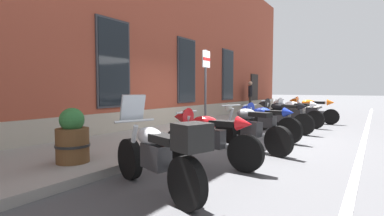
{
  "coord_description": "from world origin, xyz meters",
  "views": [
    {
      "loc": [
        -7.5,
        -3.43,
        1.35
      ],
      "look_at": [
        -0.99,
        0.79,
        0.85
      ],
      "focal_mm": 26.65,
      "sensor_mm": 36.0,
      "label": 1
    }
  ],
  "objects_px": {
    "motorcycle_grey_naked": "(249,129)",
    "motorcycle_orange_sport": "(308,109)",
    "motorcycle_blue_sport": "(263,120)",
    "motorcycle_white_sport": "(292,111)",
    "pedestrian_dark_jacket": "(250,94)",
    "motorcycle_red_sport": "(206,134)",
    "motorcycle_silver_touring": "(159,154)",
    "motorcycle_black_sport": "(279,114)",
    "barrel_planter": "(72,138)",
    "parking_sign": "(206,80)"
  },
  "relations": [
    {
      "from": "motorcycle_white_sport",
      "to": "pedestrian_dark_jacket",
      "type": "relative_size",
      "value": 1.26
    },
    {
      "from": "motorcycle_white_sport",
      "to": "motorcycle_orange_sport",
      "type": "bearing_deg",
      "value": -10.76
    },
    {
      "from": "motorcycle_silver_touring",
      "to": "motorcycle_grey_naked",
      "type": "distance_m",
      "value": 3.14
    },
    {
      "from": "motorcycle_grey_naked",
      "to": "motorcycle_orange_sport",
      "type": "xyz_separation_m",
      "value": [
        6.28,
        -0.05,
        0.09
      ]
    },
    {
      "from": "motorcycle_silver_touring",
      "to": "barrel_planter",
      "type": "height_order",
      "value": "motorcycle_silver_touring"
    },
    {
      "from": "motorcycle_white_sport",
      "to": "pedestrian_dark_jacket",
      "type": "bearing_deg",
      "value": 37.35
    },
    {
      "from": "motorcycle_red_sport",
      "to": "parking_sign",
      "type": "height_order",
      "value": "parking_sign"
    },
    {
      "from": "motorcycle_black_sport",
      "to": "barrel_planter",
      "type": "relative_size",
      "value": 2.23
    },
    {
      "from": "motorcycle_white_sport",
      "to": "motorcycle_orange_sport",
      "type": "distance_m",
      "value": 1.53
    },
    {
      "from": "motorcycle_orange_sport",
      "to": "barrel_planter",
      "type": "bearing_deg",
      "value": 168.29
    },
    {
      "from": "parking_sign",
      "to": "barrel_planter",
      "type": "height_order",
      "value": "parking_sign"
    },
    {
      "from": "motorcycle_red_sport",
      "to": "motorcycle_grey_naked",
      "type": "bearing_deg",
      "value": -6.9
    },
    {
      "from": "motorcycle_silver_touring",
      "to": "motorcycle_orange_sport",
      "type": "height_order",
      "value": "motorcycle_silver_touring"
    },
    {
      "from": "motorcycle_silver_touring",
      "to": "parking_sign",
      "type": "relative_size",
      "value": 0.87
    },
    {
      "from": "motorcycle_red_sport",
      "to": "motorcycle_white_sport",
      "type": "bearing_deg",
      "value": 0.4
    },
    {
      "from": "motorcycle_red_sport",
      "to": "motorcycle_white_sport",
      "type": "height_order",
      "value": "motorcycle_white_sport"
    },
    {
      "from": "barrel_planter",
      "to": "pedestrian_dark_jacket",
      "type": "bearing_deg",
      "value": 7.79
    },
    {
      "from": "motorcycle_grey_naked",
      "to": "barrel_planter",
      "type": "relative_size",
      "value": 2.24
    },
    {
      "from": "motorcycle_silver_touring",
      "to": "barrel_planter",
      "type": "bearing_deg",
      "value": 87.82
    },
    {
      "from": "motorcycle_silver_touring",
      "to": "motorcycle_white_sport",
      "type": "bearing_deg",
      "value": 1.87
    },
    {
      "from": "motorcycle_red_sport",
      "to": "pedestrian_dark_jacket",
      "type": "xyz_separation_m",
      "value": [
        10.69,
        3.37,
        0.53
      ]
    },
    {
      "from": "barrel_planter",
      "to": "motorcycle_orange_sport",
      "type": "bearing_deg",
      "value": -11.71
    },
    {
      "from": "motorcycle_grey_naked",
      "to": "motorcycle_orange_sport",
      "type": "bearing_deg",
      "value": -0.49
    },
    {
      "from": "motorcycle_silver_touring",
      "to": "motorcycle_orange_sport",
      "type": "relative_size",
      "value": 0.93
    },
    {
      "from": "motorcycle_grey_naked",
      "to": "motorcycle_blue_sport",
      "type": "bearing_deg",
      "value": 7.1
    },
    {
      "from": "motorcycle_grey_naked",
      "to": "parking_sign",
      "type": "distance_m",
      "value": 1.98
    },
    {
      "from": "motorcycle_blue_sport",
      "to": "motorcycle_black_sport",
      "type": "relative_size",
      "value": 0.98
    },
    {
      "from": "motorcycle_blue_sport",
      "to": "motorcycle_black_sport",
      "type": "bearing_deg",
      "value": 1.0
    },
    {
      "from": "barrel_planter",
      "to": "motorcycle_silver_touring",
      "type": "bearing_deg",
      "value": -92.18
    },
    {
      "from": "motorcycle_blue_sport",
      "to": "motorcycle_white_sport",
      "type": "height_order",
      "value": "motorcycle_white_sport"
    },
    {
      "from": "motorcycle_black_sport",
      "to": "motorcycle_orange_sport",
      "type": "xyz_separation_m",
      "value": [
        3.21,
        -0.27,
        0.0
      ]
    },
    {
      "from": "motorcycle_blue_sport",
      "to": "motorcycle_white_sport",
      "type": "distance_m",
      "value": 3.3
    },
    {
      "from": "motorcycle_white_sport",
      "to": "motorcycle_orange_sport",
      "type": "height_order",
      "value": "motorcycle_orange_sport"
    },
    {
      "from": "motorcycle_grey_naked",
      "to": "motorcycle_orange_sport",
      "type": "relative_size",
      "value": 0.97
    },
    {
      "from": "motorcycle_black_sport",
      "to": "barrel_planter",
      "type": "bearing_deg",
      "value": 164.77
    },
    {
      "from": "motorcycle_orange_sport",
      "to": "pedestrian_dark_jacket",
      "type": "distance_m",
      "value": 4.62
    },
    {
      "from": "motorcycle_silver_touring",
      "to": "motorcycle_red_sport",
      "type": "bearing_deg",
      "value": 7.72
    },
    {
      "from": "motorcycle_red_sport",
      "to": "motorcycle_grey_naked",
      "type": "distance_m",
      "value": 1.57
    },
    {
      "from": "motorcycle_grey_naked",
      "to": "motorcycle_blue_sport",
      "type": "xyz_separation_m",
      "value": [
        1.48,
        0.18,
        0.06
      ]
    },
    {
      "from": "parking_sign",
      "to": "pedestrian_dark_jacket",
      "type": "bearing_deg",
      "value": 13.69
    },
    {
      "from": "motorcycle_silver_touring",
      "to": "motorcycle_black_sport",
      "type": "bearing_deg",
      "value": 2.19
    },
    {
      "from": "motorcycle_red_sport",
      "to": "barrel_planter",
      "type": "height_order",
      "value": "barrel_planter"
    },
    {
      "from": "motorcycle_orange_sport",
      "to": "pedestrian_dark_jacket",
      "type": "height_order",
      "value": "pedestrian_dark_jacket"
    },
    {
      "from": "motorcycle_blue_sport",
      "to": "motorcycle_white_sport",
      "type": "relative_size",
      "value": 0.94
    },
    {
      "from": "motorcycle_silver_touring",
      "to": "motorcycle_black_sport",
      "type": "height_order",
      "value": "motorcycle_silver_touring"
    },
    {
      "from": "motorcycle_black_sport",
      "to": "barrel_planter",
      "type": "height_order",
      "value": "motorcycle_black_sport"
    },
    {
      "from": "motorcycle_grey_naked",
      "to": "motorcycle_white_sport",
      "type": "bearing_deg",
      "value": 2.79
    },
    {
      "from": "motorcycle_black_sport",
      "to": "motorcycle_orange_sport",
      "type": "distance_m",
      "value": 3.22
    },
    {
      "from": "motorcycle_blue_sport",
      "to": "pedestrian_dark_jacket",
      "type": "bearing_deg",
      "value": 23.78
    },
    {
      "from": "motorcycle_silver_touring",
      "to": "motorcycle_white_sport",
      "type": "height_order",
      "value": "motorcycle_silver_touring"
    }
  ]
}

